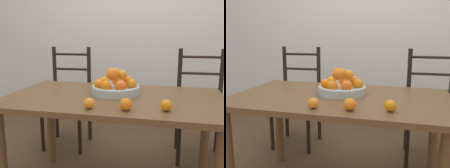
% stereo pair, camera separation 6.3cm
% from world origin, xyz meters
% --- Properties ---
extents(wall_back, '(8.00, 0.06, 2.60)m').
position_xyz_m(wall_back, '(0.00, 1.48, 1.30)').
color(wall_back, silver).
rests_on(wall_back, ground_plane).
extents(dining_table, '(1.46, 0.85, 0.73)m').
position_xyz_m(dining_table, '(0.00, 0.00, 0.63)').
color(dining_table, brown).
rests_on(dining_table, ground_plane).
extents(fruit_bowl, '(0.34, 0.34, 0.19)m').
position_xyz_m(fruit_bowl, '(0.00, 0.07, 0.79)').
color(fruit_bowl, '#B2B7B2').
rests_on(fruit_bowl, dining_table).
extents(orange_loose_0, '(0.07, 0.07, 0.07)m').
position_xyz_m(orange_loose_0, '(0.14, -0.30, 0.77)').
color(orange_loose_0, orange).
rests_on(orange_loose_0, dining_table).
extents(orange_loose_1, '(0.06, 0.06, 0.06)m').
position_xyz_m(orange_loose_1, '(-0.07, -0.32, 0.76)').
color(orange_loose_1, orange).
rests_on(orange_loose_1, dining_table).
extents(orange_loose_2, '(0.06, 0.06, 0.06)m').
position_xyz_m(orange_loose_2, '(0.36, -0.26, 0.76)').
color(orange_loose_2, orange).
rests_on(orange_loose_2, dining_table).
extents(chair_left, '(0.44, 0.42, 1.01)m').
position_xyz_m(chair_left, '(-0.65, 0.75, 0.47)').
color(chair_left, black).
rests_on(chair_left, ground_plane).
extents(chair_right, '(0.43, 0.42, 1.01)m').
position_xyz_m(chair_right, '(0.64, 0.75, 0.47)').
color(chair_right, black).
rests_on(chair_right, ground_plane).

